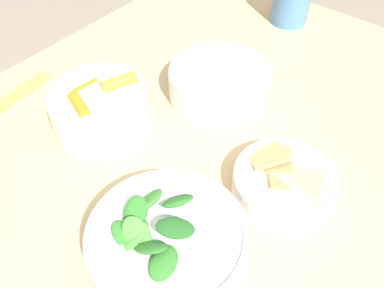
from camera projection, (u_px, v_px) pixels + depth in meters
dining_table at (172, 221)px, 0.71m from camera, size 1.14×0.78×0.76m
bowl_carrots at (99, 107)px, 0.66m from camera, size 0.15×0.15×0.07m
bowl_greens at (167, 242)px, 0.50m from camera, size 0.19×0.19×0.08m
bowl_beans_hotdog at (219, 82)px, 0.71m from camera, size 0.17×0.17×0.05m
bowl_cookies at (284, 181)px, 0.58m from camera, size 0.14×0.14×0.05m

